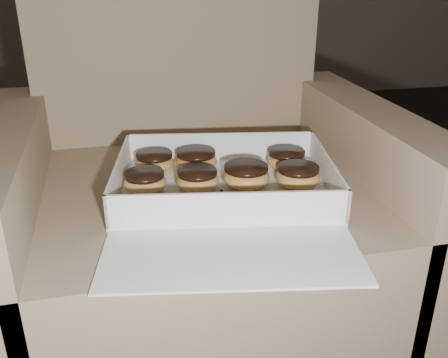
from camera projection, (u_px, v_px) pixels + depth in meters
floor at (400, 312)px, 1.37m from camera, size 4.50×4.50×0.00m
armchair at (198, 219)px, 1.22m from camera, size 0.93×0.78×0.97m
bakery_box at (227, 194)px, 1.02m from camera, size 0.53×0.59×0.07m
donut_a at (197, 179)px, 1.04m from camera, size 0.09×0.09×0.04m
donut_b at (155, 161)px, 1.13m from camera, size 0.09×0.09×0.04m
donut_c at (246, 175)px, 1.05m from camera, size 0.10×0.10×0.05m
donut_d at (145, 181)px, 1.03m from camera, size 0.09×0.09×0.04m
donut_e at (286, 159)px, 1.15m from camera, size 0.09×0.09×0.05m
donut_f at (298, 176)px, 1.06m from camera, size 0.09×0.09×0.05m
donut_g at (196, 160)px, 1.14m from camera, size 0.09×0.09×0.05m
crumb_a at (219, 213)px, 0.95m from camera, size 0.01×0.01×0.00m
crumb_b at (299, 195)px, 1.02m from camera, size 0.01×0.01×0.00m
crumb_c at (134, 201)px, 1.00m from camera, size 0.01×0.01×0.00m
crumb_d at (179, 220)px, 0.93m from camera, size 0.01×0.01×0.00m
crumb_e at (221, 190)px, 1.04m from camera, size 0.01×0.01×0.00m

